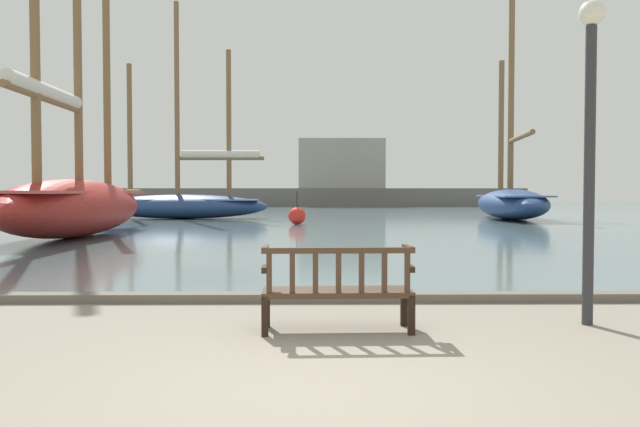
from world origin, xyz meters
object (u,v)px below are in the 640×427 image
object	(u,v)px
sailboat_distant_harbor	(183,201)
channel_buoy	(297,216)
sailboat_nearest_port	(76,200)
sailboat_centre_channel	(511,201)
park_bench	(337,288)
lamp_post	(590,126)

from	to	relation	value
sailboat_distant_harbor	channel_buoy	bearing A→B (deg)	-44.66
sailboat_distant_harbor	sailboat_nearest_port	bearing A→B (deg)	-92.47
sailboat_centre_channel	sailboat_nearest_port	bearing A→B (deg)	-144.45
park_bench	sailboat_distant_harbor	bearing A→B (deg)	105.07
park_bench	sailboat_distant_harbor	distance (m)	28.01
park_bench	channel_buoy	bearing A→B (deg)	92.66
sailboat_centre_channel	sailboat_nearest_port	xyz separation A→B (m)	(-18.15, -12.97, 0.20)
park_bench	sailboat_distant_harbor	size ratio (longest dim) A/B	0.14
sailboat_distant_harbor	channel_buoy	distance (m)	8.89
park_bench	sailboat_centre_channel	bearing A→B (deg)	68.73
sailboat_distant_harbor	park_bench	bearing A→B (deg)	-74.93
lamp_post	sailboat_distant_harbor	bearing A→B (deg)	110.75
park_bench	sailboat_centre_channel	distance (m)	28.36
sailboat_distant_harbor	sailboat_nearest_port	distance (m)	13.60
sailboat_nearest_port	sailboat_distant_harbor	bearing A→B (deg)	87.53
park_bench	channel_buoy	xyz separation A→B (m)	(-0.97, 20.80, -0.00)
sailboat_centre_channel	sailboat_nearest_port	world-z (taller)	sailboat_nearest_port
sailboat_nearest_port	lamp_post	distance (m)	16.96
sailboat_distant_harbor	channel_buoy	world-z (taller)	sailboat_distant_harbor
sailboat_centre_channel	sailboat_distant_harbor	size ratio (longest dim) A/B	1.02
lamp_post	channel_buoy	bearing A→B (deg)	100.53
sailboat_centre_channel	sailboat_distant_harbor	world-z (taller)	sailboat_centre_channel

